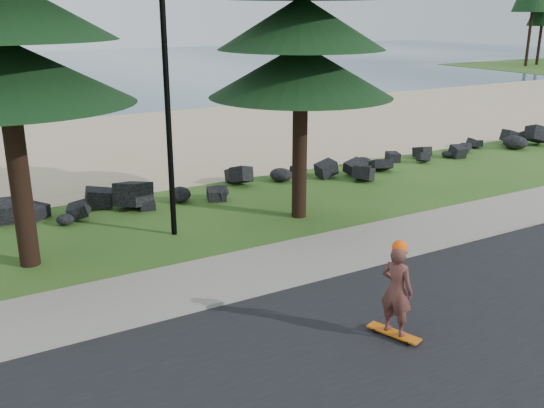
% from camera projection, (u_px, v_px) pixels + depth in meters
% --- Properties ---
extents(ground, '(160.00, 160.00, 0.00)m').
position_uv_depth(ground, '(230.00, 280.00, 12.78)').
color(ground, '#2B5019').
rests_on(ground, ground).
extents(road, '(160.00, 7.00, 0.02)m').
position_uv_depth(road, '(362.00, 390.00, 9.07)').
color(road, black).
rests_on(road, ground).
extents(kerb, '(160.00, 0.20, 0.10)m').
position_uv_depth(kerb, '(250.00, 295.00, 12.02)').
color(kerb, gray).
rests_on(kerb, ground).
extents(sidewalk, '(160.00, 2.00, 0.08)m').
position_uv_depth(sidewalk, '(226.00, 275.00, 12.93)').
color(sidewalk, gray).
rests_on(sidewalk, ground).
extents(beach_sand, '(160.00, 15.00, 0.01)m').
position_uv_depth(beach_sand, '(73.00, 149.00, 24.74)').
color(beach_sand, tan).
rests_on(beach_sand, ground).
extents(seawall_boulders, '(60.00, 2.40, 1.10)m').
position_uv_depth(seawall_boulders, '(144.00, 208.00, 17.40)').
color(seawall_boulders, black).
rests_on(seawall_boulders, ground).
extents(lamp_post, '(0.25, 0.14, 8.14)m').
position_uv_depth(lamp_post, '(166.00, 69.00, 14.16)').
color(lamp_post, black).
rests_on(lamp_post, ground).
extents(skateboarder, '(0.56, 0.99, 1.80)m').
position_uv_depth(skateboarder, '(397.00, 290.00, 10.26)').
color(skateboarder, '#CC5F0C').
rests_on(skateboarder, ground).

